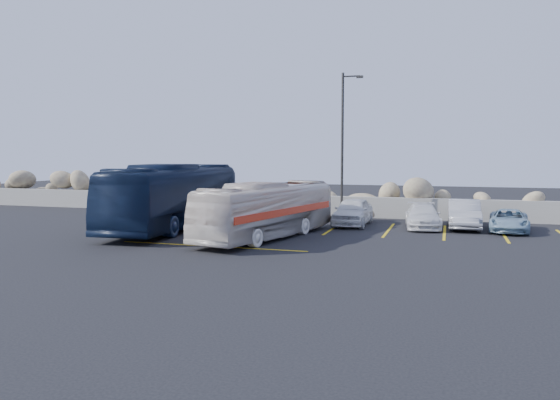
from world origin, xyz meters
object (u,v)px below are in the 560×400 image
(car_a, at_px, (353,211))
(vintage_bus, at_px, (267,210))
(tour_coach, at_px, (175,196))
(car_c, at_px, (423,216))
(car_b, at_px, (464,214))
(car_d, at_px, (509,221))
(lamppost, at_px, (343,143))

(car_a, bearing_deg, vintage_bus, -116.60)
(tour_coach, relative_size, car_c, 2.83)
(tour_coach, relative_size, car_b, 2.68)
(tour_coach, distance_m, car_d, 16.26)
(tour_coach, distance_m, car_b, 14.45)
(tour_coach, bearing_deg, car_b, 12.65)
(tour_coach, height_order, car_b, tour_coach)
(lamppost, relative_size, car_b, 1.87)
(car_d, bearing_deg, tour_coach, -162.82)
(vintage_bus, distance_m, car_a, 6.15)
(car_b, bearing_deg, lamppost, 173.18)
(car_a, xyz_separation_m, car_c, (3.53, 0.02, -0.12))
(vintage_bus, distance_m, car_b, 10.24)
(vintage_bus, relative_size, car_d, 2.33)
(car_a, distance_m, car_c, 3.53)
(car_b, bearing_deg, tour_coach, -164.29)
(vintage_bus, height_order, tour_coach, tour_coach)
(vintage_bus, bearing_deg, car_d, 40.25)
(vintage_bus, bearing_deg, tour_coach, 175.67)
(vintage_bus, xyz_separation_m, car_c, (6.38, 5.44, -0.64))
(car_a, distance_m, car_d, 7.52)
(lamppost, relative_size, car_a, 1.92)
(car_c, relative_size, car_d, 1.07)
(lamppost, relative_size, vintage_bus, 0.90)
(lamppost, xyz_separation_m, car_c, (4.27, -1.08, -3.71))
(car_c, bearing_deg, car_a, 174.34)
(vintage_bus, distance_m, tour_coach, 5.73)
(lamppost, bearing_deg, car_c, -14.22)
(tour_coach, height_order, car_c, tour_coach)
(vintage_bus, relative_size, car_a, 2.12)
(car_c, distance_m, car_d, 3.99)
(car_c, height_order, car_d, car_c)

